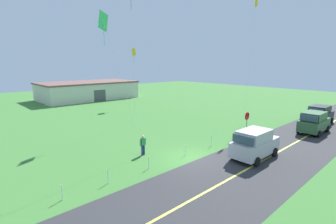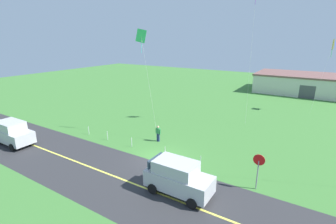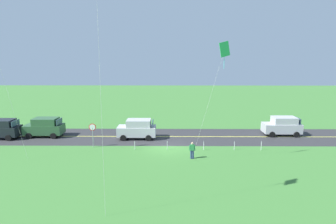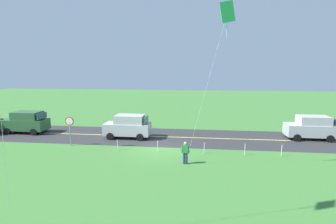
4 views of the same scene
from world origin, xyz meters
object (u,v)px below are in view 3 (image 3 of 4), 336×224
stop_sign (93,131)px  person_adult_near (192,150)px  car_parked_east_far (1,129)px  kite_red_low (224,52)px  car_parked_east_near (45,127)px  car_suv_foreground (137,129)px  car_parked_west_far (282,126)px

stop_sign → person_adult_near: (-10.15, 3.21, -0.94)m
car_parked_east_far → kite_red_low: bearing=163.5°
car_parked_east_near → stop_sign: stop_sign is taller
car_parked_east_near → car_suv_foreground: bearing=176.3°
car_parked_west_far → car_parked_east_far: (33.16, 1.63, 0.00)m
car_suv_foreground → stop_sign: 5.36m
car_parked_east_far → stop_sign: 11.96m
car_parked_east_near → person_adult_near: bearing=157.4°
car_parked_east_near → stop_sign: bearing=150.4°
kite_red_low → car_parked_east_near: bearing=-22.4°
car_suv_foreground → car_parked_west_far: same height
car_suv_foreground → person_adult_near: (-5.86, 6.35, -0.29)m
car_parked_east_far → stop_sign: stop_sign is taller
car_parked_east_near → stop_sign: 7.85m
car_parked_west_far → person_adult_near: 13.91m
car_suv_foreground → person_adult_near: 8.65m
car_parked_east_near → kite_red_low: (-19.38, 7.98, 8.65)m
person_adult_near → stop_sign: bearing=3.9°
car_suv_foreground → kite_red_low: kite_red_low is taller
car_parked_east_near → kite_red_low: size_ratio=0.41×
car_parked_east_far → kite_red_low: kite_red_low is taller
person_adult_near → car_parked_east_near: bearing=-1.2°
car_suv_foreground → car_parked_east_far: (15.84, 0.11, 0.00)m
car_suv_foreground → kite_red_low: size_ratio=0.41×
car_parked_west_far → stop_sign: (21.61, 4.66, 0.65)m
car_parked_west_far → kite_red_low: (9.03, 8.78, 8.65)m
car_parked_east_near → person_adult_near: size_ratio=2.75×
car_suv_foreground → stop_sign: size_ratio=1.72×
car_suv_foreground → car_parked_east_far: bearing=0.4°
kite_red_low → car_suv_foreground: bearing=-41.2°
car_parked_east_far → car_parked_west_far: bearing=-177.2°
car_suv_foreground → kite_red_low: (-8.29, 7.26, 8.65)m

